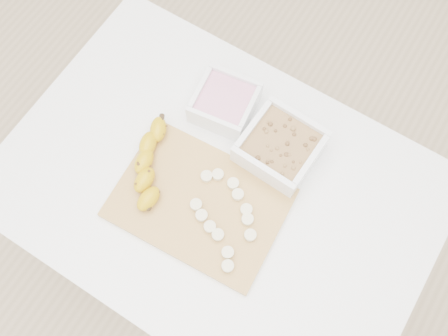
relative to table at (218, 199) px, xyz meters
The scene contains 7 objects.
ground 0.65m from the table, ahead, with size 3.50×3.50×0.00m, color #C6AD89.
table is the anchor object (origin of this frame).
bowl_yogurt 0.24m from the table, 116.97° to the left, with size 0.16×0.16×0.07m.
bowl_granola 0.22m from the table, 62.06° to the left, with size 0.17×0.17×0.08m.
cutting_board 0.12m from the table, 103.14° to the right, with size 0.38×0.27×0.01m, color tan.
banana 0.21m from the table, 163.31° to the right, with size 0.06×0.22×0.04m, color #C59A08, non-canonical shape.
banana_slices 0.14m from the table, 44.38° to the right, with size 0.18×0.19×0.02m.
Camera 1 is at (0.21, -0.30, 1.85)m, focal length 40.00 mm.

